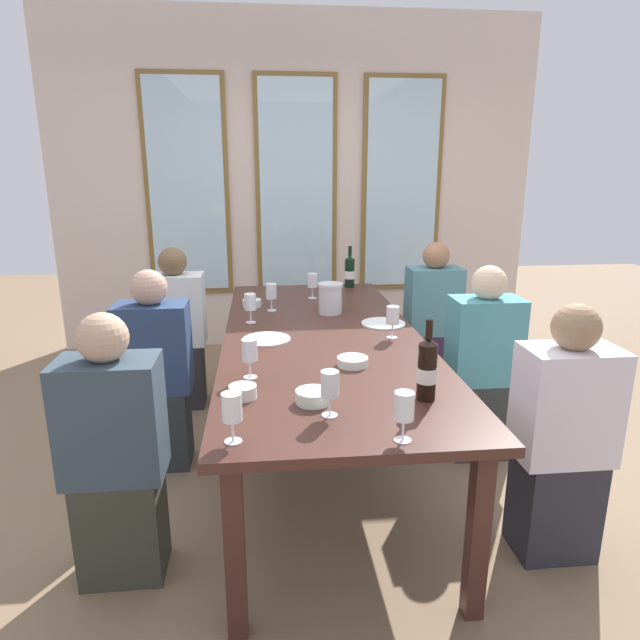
% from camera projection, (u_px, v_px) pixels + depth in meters
% --- Properties ---
extents(ground_plane, '(12.00, 12.00, 0.00)m').
position_uv_depth(ground_plane, '(322.00, 457.00, 3.23)').
color(ground_plane, '#84684D').
extents(back_wall_with_windows, '(4.26, 0.10, 2.90)m').
position_uv_depth(back_wall_with_windows, '(296.00, 186.00, 4.96)').
color(back_wall_with_windows, beige).
rests_on(back_wall_with_windows, ground).
extents(dining_table, '(1.06, 2.64, 0.74)m').
position_uv_depth(dining_table, '(322.00, 345.00, 3.04)').
color(dining_table, '#43241C').
rests_on(dining_table, ground).
extents(white_plate_0, '(0.25, 0.25, 0.01)m').
position_uv_depth(white_plate_0, '(267.00, 339.00, 2.93)').
color(white_plate_0, white).
rests_on(white_plate_0, dining_table).
extents(white_plate_1, '(0.25, 0.25, 0.01)m').
position_uv_depth(white_plate_1, '(383.00, 324.00, 3.22)').
color(white_plate_1, white).
rests_on(white_plate_1, dining_table).
extents(metal_pitcher, '(0.16, 0.16, 0.19)m').
position_uv_depth(metal_pitcher, '(330.00, 298.00, 3.44)').
color(metal_pitcher, silver).
rests_on(metal_pitcher, dining_table).
extents(wine_bottle_0, '(0.08, 0.08, 0.33)m').
position_uv_depth(wine_bottle_0, '(427.00, 369.00, 2.16)').
color(wine_bottle_0, black).
rests_on(wine_bottle_0, dining_table).
extents(wine_bottle_1, '(0.08, 0.08, 0.31)m').
position_uv_depth(wine_bottle_1, '(350.00, 272.00, 4.19)').
color(wine_bottle_1, black).
rests_on(wine_bottle_1, dining_table).
extents(tasting_bowl_0, '(0.12, 0.12, 0.05)m').
position_uv_depth(tasting_bowl_0, '(252.00, 303.00, 3.62)').
color(tasting_bowl_0, white).
rests_on(tasting_bowl_0, dining_table).
extents(tasting_bowl_1, '(0.11, 0.11, 0.05)m').
position_uv_depth(tasting_bowl_1, '(243.00, 392.00, 2.20)').
color(tasting_bowl_1, white).
rests_on(tasting_bowl_1, dining_table).
extents(tasting_bowl_2, '(0.14, 0.14, 0.04)m').
position_uv_depth(tasting_bowl_2, '(353.00, 361.00, 2.55)').
color(tasting_bowl_2, white).
rests_on(tasting_bowl_2, dining_table).
extents(tasting_bowl_3, '(0.14, 0.14, 0.05)m').
position_uv_depth(tasting_bowl_3, '(313.00, 397.00, 2.15)').
color(tasting_bowl_3, white).
rests_on(tasting_bowl_3, dining_table).
extents(wine_glass_0, '(0.07, 0.07, 0.17)m').
position_uv_depth(wine_glass_0, '(393.00, 316.00, 2.94)').
color(wine_glass_0, white).
rests_on(wine_glass_0, dining_table).
extents(wine_glass_1, '(0.07, 0.07, 0.17)m').
position_uv_depth(wine_glass_1, '(330.00, 386.00, 2.02)').
color(wine_glass_1, white).
rests_on(wine_glass_1, dining_table).
extents(wine_glass_2, '(0.07, 0.07, 0.17)m').
position_uv_depth(wine_glass_2, '(232.00, 408.00, 1.82)').
color(wine_glass_2, white).
rests_on(wine_glass_2, dining_table).
extents(wine_glass_3, '(0.07, 0.07, 0.17)m').
position_uv_depth(wine_glass_3, '(249.00, 351.00, 2.38)').
color(wine_glass_3, white).
rests_on(wine_glass_3, dining_table).
extents(wine_glass_4, '(0.07, 0.07, 0.17)m').
position_uv_depth(wine_glass_4, '(312.00, 281.00, 3.83)').
color(wine_glass_4, white).
rests_on(wine_glass_4, dining_table).
extents(wine_glass_5, '(0.07, 0.07, 0.17)m').
position_uv_depth(wine_glass_5, '(250.00, 303.00, 3.23)').
color(wine_glass_5, white).
rests_on(wine_glass_5, dining_table).
extents(wine_glass_6, '(0.07, 0.07, 0.17)m').
position_uv_depth(wine_glass_6, '(271.00, 292.00, 3.50)').
color(wine_glass_6, white).
rests_on(wine_glass_6, dining_table).
extents(wine_glass_7, '(0.07, 0.07, 0.17)m').
position_uv_depth(wine_glass_7, '(404.00, 407.00, 1.83)').
color(wine_glass_7, white).
rests_on(wine_glass_7, dining_table).
extents(seated_person_0, '(0.38, 0.24, 1.11)m').
position_uv_depth(seated_person_0, '(178.00, 333.00, 3.80)').
color(seated_person_0, '#2B292E').
rests_on(seated_person_0, ground).
extents(seated_person_1, '(0.38, 0.24, 1.11)m').
position_uv_depth(seated_person_1, '(432.00, 322.00, 4.05)').
color(seated_person_1, '#392140').
rests_on(seated_person_1, ground).
extents(seated_person_2, '(0.38, 0.24, 1.11)m').
position_uv_depth(seated_person_2, '(156.00, 376.00, 3.02)').
color(seated_person_2, '#282E34').
rests_on(seated_person_2, ground).
extents(seated_person_3, '(0.38, 0.24, 1.11)m').
position_uv_depth(seated_person_3, '(482.00, 368.00, 3.14)').
color(seated_person_3, '#2C302F').
rests_on(seated_person_3, ground).
extents(seated_person_4, '(0.38, 0.24, 1.11)m').
position_uv_depth(seated_person_4, '(116.00, 457.00, 2.18)').
color(seated_person_4, '#35362C').
rests_on(seated_person_4, ground).
extents(seated_person_5, '(0.38, 0.24, 1.11)m').
position_uv_depth(seated_person_5, '(562.00, 440.00, 2.31)').
color(seated_person_5, '#2A2B33').
rests_on(seated_person_5, ground).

